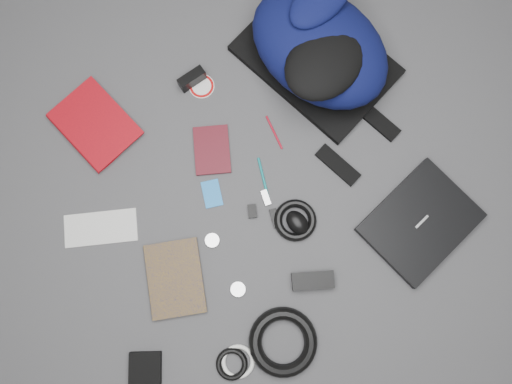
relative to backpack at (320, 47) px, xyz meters
name	(u,v)px	position (x,y,z in m)	size (l,w,h in m)	color
ground	(256,193)	(-0.38, -0.33, -0.11)	(4.00, 4.00, 0.00)	#4F4F51
backpack	(320,47)	(0.00, 0.00, 0.00)	(0.37, 0.54, 0.23)	#070B32
laptop	(420,222)	(0.06, -0.64, -0.10)	(0.33, 0.26, 0.03)	black
textbook_red	(72,145)	(-0.86, 0.07, -0.10)	(0.20, 0.27, 0.03)	maroon
comic_book	(148,283)	(-0.81, -0.44, -0.10)	(0.17, 0.24, 0.02)	#AB800C
envelope	(101,228)	(-0.88, -0.22, -0.11)	(0.23, 0.11, 0.00)	silver
dvd_case	(212,150)	(-0.45, -0.13, -0.11)	(0.12, 0.16, 0.01)	#450D14
compact_camera	(192,79)	(-0.41, 0.11, -0.09)	(0.09, 0.03, 0.05)	black
sticker_disc	(202,86)	(-0.39, 0.08, -0.11)	(0.09, 0.09, 0.00)	white
pen_teal	(264,179)	(-0.34, -0.30, -0.11)	(0.01, 0.01, 0.15)	#0D777A
pen_red	(274,132)	(-0.24, -0.17, -0.11)	(0.01, 0.01, 0.12)	#A90D20
id_badge	(212,194)	(-0.51, -0.27, -0.11)	(0.06, 0.09, 0.00)	blue
usb_black	(275,218)	(-0.36, -0.43, -0.11)	(0.02, 0.06, 0.01)	black
usb_silver	(266,198)	(-0.35, -0.35, -0.11)	(0.02, 0.05, 0.01)	#B4B4B6
key_fob	(252,211)	(-0.41, -0.38, -0.11)	(0.03, 0.04, 0.01)	black
mouse	(297,223)	(-0.30, -0.47, -0.09)	(0.06, 0.09, 0.04)	black
headphone_left	(212,240)	(-0.57, -0.41, -0.11)	(0.05, 0.05, 0.01)	silver
headphone_right	(238,289)	(-0.56, -0.58, -0.11)	(0.05, 0.05, 0.01)	silver
cable_coil	(295,220)	(-0.30, -0.46, -0.10)	(0.14, 0.14, 0.03)	black
power_brick	(313,280)	(-0.33, -0.66, -0.10)	(0.13, 0.06, 0.03)	black
power_cord_coil	(283,342)	(-0.50, -0.78, -0.09)	(0.21, 0.21, 0.04)	black
pouch	(145,368)	(-0.91, -0.68, -0.10)	(0.10, 0.10, 0.03)	black
earbud_coil	(232,364)	(-0.67, -0.78, -0.10)	(0.10, 0.10, 0.02)	black
white_cable_coil	(238,362)	(-0.65, -0.78, -0.11)	(0.10, 0.10, 0.01)	white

